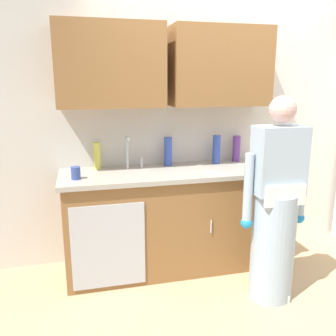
# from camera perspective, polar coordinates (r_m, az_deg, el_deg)

# --- Properties ---
(ground_plane) EXTENTS (9.00, 9.00, 0.00)m
(ground_plane) POSITION_cam_1_polar(r_m,az_deg,el_deg) (3.18, 13.99, -19.53)
(ground_plane) COLOR tan
(kitchen_wall_with_uppers) EXTENTS (4.80, 0.44, 2.70)m
(kitchen_wall_with_uppers) POSITION_cam_1_polar(r_m,az_deg,el_deg) (3.54, 5.83, 9.59)
(kitchen_wall_with_uppers) COLOR beige
(kitchen_wall_with_uppers) RESTS_ON ground
(counter_cabinet) EXTENTS (1.90, 0.62, 0.90)m
(counter_cabinet) POSITION_cam_1_polar(r_m,az_deg,el_deg) (3.37, 0.37, -8.49)
(counter_cabinet) COLOR brown
(counter_cabinet) RESTS_ON ground
(countertop) EXTENTS (1.96, 0.66, 0.04)m
(countertop) POSITION_cam_1_polar(r_m,az_deg,el_deg) (3.23, 0.43, -0.71)
(countertop) COLOR #A8A093
(countertop) RESTS_ON counter_cabinet
(sink) EXTENTS (0.50, 0.36, 0.35)m
(sink) POSITION_cam_1_polar(r_m,az_deg,el_deg) (3.17, -5.41, -0.93)
(sink) COLOR #B7BABF
(sink) RESTS_ON counter_cabinet
(person_at_sink) EXTENTS (0.55, 0.34, 1.62)m
(person_at_sink) POSITION_cam_1_polar(r_m,az_deg,el_deg) (2.95, 16.65, -7.36)
(person_at_sink) COLOR white
(person_at_sink) RESTS_ON ground
(bottle_dish_liquid) EXTENTS (0.07, 0.07, 0.28)m
(bottle_dish_liquid) POSITION_cam_1_polar(r_m,az_deg,el_deg) (3.51, 7.71, 2.96)
(bottle_dish_liquid) COLOR #334CB2
(bottle_dish_liquid) RESTS_ON countertop
(bottle_water_tall) EXTENTS (0.07, 0.07, 0.27)m
(bottle_water_tall) POSITION_cam_1_polar(r_m,az_deg,el_deg) (3.39, -0.00, 2.66)
(bottle_water_tall) COLOR #334CB2
(bottle_water_tall) RESTS_ON countertop
(bottle_soap) EXTENTS (0.08, 0.08, 0.26)m
(bottle_soap) POSITION_cam_1_polar(r_m,az_deg,el_deg) (3.64, 10.83, 3.05)
(bottle_soap) COLOR #66388C
(bottle_soap) RESTS_ON countertop
(bottle_water_short) EXTENTS (0.06, 0.06, 0.24)m
(bottle_water_short) POSITION_cam_1_polar(r_m,az_deg,el_deg) (3.32, -11.23, 1.92)
(bottle_water_short) COLOR #D8D14C
(bottle_water_short) RESTS_ON countertop
(cup_by_sink) EXTENTS (0.08, 0.08, 0.10)m
(cup_by_sink) POSITION_cam_1_polar(r_m,az_deg,el_deg) (3.01, -14.49, -0.78)
(cup_by_sink) COLOR #33478C
(cup_by_sink) RESTS_ON countertop
(knife_on_counter) EXTENTS (0.22, 0.14, 0.01)m
(knife_on_counter) POSITION_cam_1_polar(r_m,az_deg,el_deg) (3.15, 7.78, -0.77)
(knife_on_counter) COLOR silver
(knife_on_counter) RESTS_ON countertop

